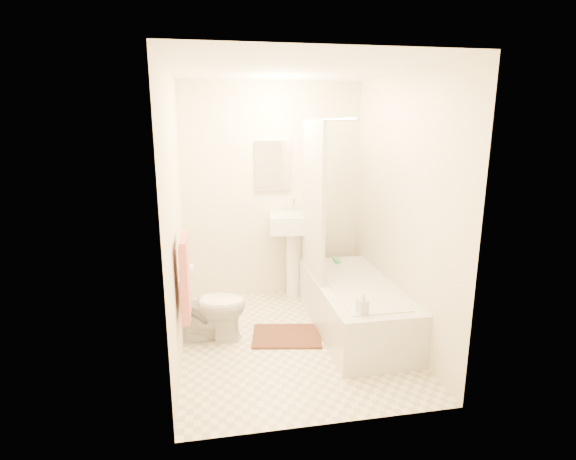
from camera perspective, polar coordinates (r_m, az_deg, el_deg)
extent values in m
plane|color=beige|center=(4.30, 0.63, -13.86)|extent=(2.40, 2.40, 0.00)
plane|color=white|center=(3.83, 0.73, 19.86)|extent=(2.40, 2.40, 0.00)
cube|color=beige|center=(5.05, -1.97, 4.74)|extent=(2.00, 0.02, 2.40)
cube|color=beige|center=(3.83, -14.18, 1.37)|extent=(0.02, 2.40, 2.40)
cube|color=beige|center=(4.20, 14.21, 2.44)|extent=(0.02, 2.40, 2.40)
cube|color=white|center=(4.99, -1.96, 8.11)|extent=(0.40, 0.03, 0.55)
cylinder|color=silver|center=(3.97, 4.79, 13.82)|extent=(0.03, 1.70, 0.03)
cube|color=silver|center=(4.43, 3.23, 3.70)|extent=(0.04, 0.80, 1.55)
cylinder|color=silver|center=(3.61, -13.68, -0.99)|extent=(0.02, 0.60, 0.02)
cube|color=#CC7266|center=(3.70, -12.94, -5.78)|extent=(0.06, 0.45, 0.66)
cylinder|color=white|center=(4.07, -12.69, -5.11)|extent=(0.11, 0.12, 0.12)
imported|color=white|center=(4.26, -9.94, -9.46)|extent=(0.71, 0.44, 0.66)
cube|color=#4D2B22|center=(4.36, -0.18, -13.30)|extent=(0.71, 0.58, 0.02)
imported|color=white|center=(3.70, 9.44, -9.21)|extent=(0.10, 0.10, 0.18)
cube|color=#339E5E|center=(4.98, 6.15, -3.88)|extent=(0.07, 0.18, 0.04)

